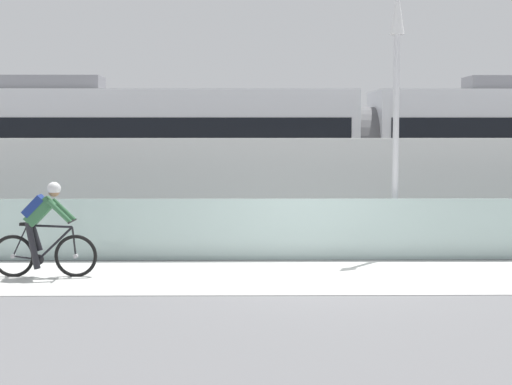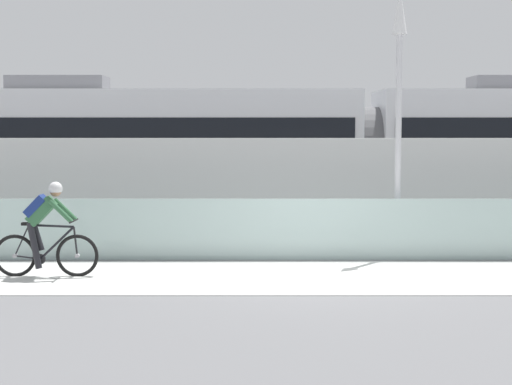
# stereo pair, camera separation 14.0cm
# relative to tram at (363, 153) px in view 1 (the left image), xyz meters

# --- Properties ---
(ground_plane) EXTENTS (200.00, 200.00, 0.00)m
(ground_plane) POSITION_rel_tram_xyz_m (-1.77, -6.85, -1.89)
(ground_plane) COLOR slate
(bike_path_deck) EXTENTS (32.00, 3.20, 0.01)m
(bike_path_deck) POSITION_rel_tram_xyz_m (-1.77, -6.85, -1.89)
(bike_path_deck) COLOR silver
(bike_path_deck) RESTS_ON ground
(glass_parapet) EXTENTS (32.00, 0.05, 1.17)m
(glass_parapet) POSITION_rel_tram_xyz_m (-1.77, -5.00, -1.31)
(glass_parapet) COLOR #ADC6C1
(glass_parapet) RESTS_ON ground
(concrete_barrier_wall) EXTENTS (32.00, 0.36, 2.30)m
(concrete_barrier_wall) POSITION_rel_tram_xyz_m (-1.77, -3.20, -0.74)
(concrete_barrier_wall) COLOR silver
(concrete_barrier_wall) RESTS_ON ground
(tram_rail_near) EXTENTS (32.00, 0.08, 0.01)m
(tram_rail_near) POSITION_rel_tram_xyz_m (-1.77, -0.72, -1.89)
(tram_rail_near) COLOR #595654
(tram_rail_near) RESTS_ON ground
(tram_rail_far) EXTENTS (32.00, 0.08, 0.01)m
(tram_rail_far) POSITION_rel_tram_xyz_m (-1.77, 0.72, -1.89)
(tram_rail_far) COLOR #595654
(tram_rail_far) RESTS_ON ground
(tram) EXTENTS (22.56, 2.54, 3.81)m
(tram) POSITION_rel_tram_xyz_m (0.00, 0.00, 0.00)
(tram) COLOR silver
(tram) RESTS_ON ground
(cyclist_on_bike) EXTENTS (1.77, 0.58, 1.61)m
(cyclist_on_bike) POSITION_rel_tram_xyz_m (-6.33, -6.85, -1.09)
(cyclist_on_bike) COLOR black
(cyclist_on_bike) RESTS_ON ground
(lamp_post_antenna) EXTENTS (0.28, 0.28, 5.20)m
(lamp_post_antenna) POSITION_rel_tram_xyz_m (-0.04, -4.70, 1.40)
(lamp_post_antenna) COLOR gray
(lamp_post_antenna) RESTS_ON ground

